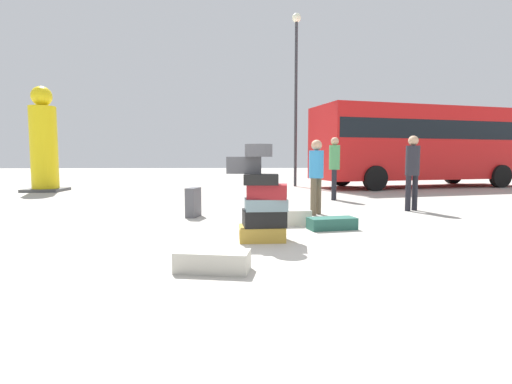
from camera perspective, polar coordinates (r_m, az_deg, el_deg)
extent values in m
plane|color=#ADA89E|center=(5.37, -1.82, -7.68)|extent=(80.00, 80.00, 0.00)
cube|color=#B28C33|center=(5.63, 0.84, -6.03)|extent=(0.65, 0.51, 0.20)
cube|color=black|center=(5.60, 1.17, -3.80)|extent=(0.62, 0.51, 0.24)
cube|color=gray|center=(5.55, 1.42, -1.79)|extent=(0.60, 0.48, 0.17)
cube|color=maroon|center=(5.53, 1.68, 0.09)|extent=(0.61, 0.51, 0.20)
cube|color=black|center=(5.45, 0.76, 1.86)|extent=(0.50, 0.41, 0.15)
cube|color=#4C4C51|center=(5.70, -1.75, 3.95)|extent=(0.51, 0.41, 0.24)
cylinder|color=#4C4C51|center=(5.51, 0.39, 6.09)|extent=(0.39, 0.39, 0.18)
cube|color=#26594C|center=(6.59, 11.03, -4.53)|extent=(0.83, 0.48, 0.19)
cube|color=#4C4C51|center=(7.91, -9.16, -1.49)|extent=(0.29, 0.46, 0.59)
cube|color=beige|center=(4.16, -6.36, -9.97)|extent=(0.81, 0.47, 0.21)
cube|color=beige|center=(6.92, 5.51, -3.69)|extent=(0.59, 0.43, 0.27)
cylinder|color=brown|center=(8.27, 9.10, -0.58)|extent=(0.12, 0.12, 0.76)
cylinder|color=brown|center=(8.08, 8.38, -0.70)|extent=(0.12, 0.12, 0.76)
cylinder|color=#338CCC|center=(8.14, 8.81, 4.02)|extent=(0.30, 0.30, 0.57)
sphere|color=tan|center=(8.14, 8.85, 6.78)|extent=(0.22, 0.22, 0.22)
cylinder|color=black|center=(9.46, 22.20, -0.12)|extent=(0.12, 0.12, 0.79)
cylinder|color=black|center=(9.29, 21.35, -0.18)|extent=(0.12, 0.12, 0.79)
cylinder|color=#26262D|center=(9.34, 21.92, 4.28)|extent=(0.30, 0.30, 0.66)
sphere|color=tan|center=(9.35, 22.01, 6.97)|extent=(0.22, 0.22, 0.22)
cylinder|color=black|center=(11.28, 11.39, 1.09)|extent=(0.12, 0.12, 0.85)
cylinder|color=black|center=(11.07, 11.28, 1.01)|extent=(0.12, 0.12, 0.85)
cylinder|color=#4C9959|center=(11.15, 11.41, 4.98)|extent=(0.30, 0.30, 0.68)
sphere|color=tan|center=(11.16, 11.45, 7.29)|extent=(0.22, 0.22, 0.22)
cylinder|color=yellow|center=(15.66, -28.57, 5.52)|extent=(0.89, 0.89, 2.97)
sphere|color=yellow|center=(15.80, -28.85, 12.16)|extent=(0.69, 0.69, 0.69)
cube|color=#4C4C4C|center=(15.70, -28.35, 0.28)|extent=(1.25, 1.25, 0.10)
cube|color=red|center=(17.25, 22.84, 6.52)|extent=(9.08, 4.41, 2.80)
cube|color=black|center=(17.27, 22.90, 8.14)|extent=(8.92, 4.39, 0.70)
cylinder|color=black|center=(20.06, 26.82, 2.39)|extent=(0.93, 0.45, 0.90)
cylinder|color=black|center=(18.30, 32.14, 1.96)|extent=(0.93, 0.45, 0.90)
cylinder|color=black|center=(16.73, 12.36, 2.40)|extent=(0.93, 0.45, 0.90)
cylinder|color=black|center=(14.58, 17.02, 1.92)|extent=(0.93, 0.45, 0.90)
cylinder|color=#333338|center=(16.39, 5.84, 12.52)|extent=(0.12, 0.12, 6.66)
sphere|color=#F2F2CC|center=(17.19, 5.95, 24.00)|extent=(0.36, 0.36, 0.36)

